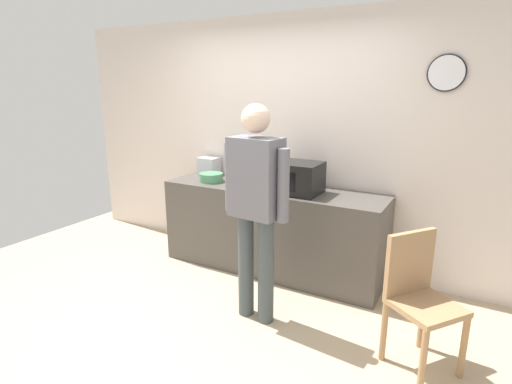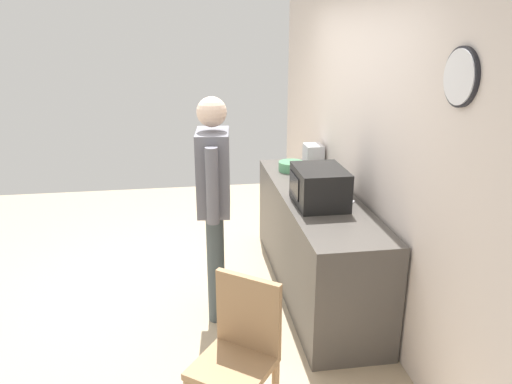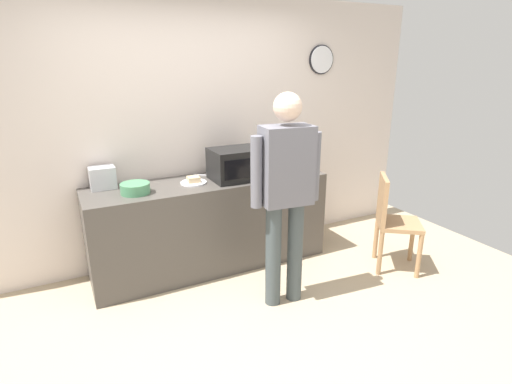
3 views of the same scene
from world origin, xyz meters
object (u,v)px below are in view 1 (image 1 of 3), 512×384
Objects in this scene: salad_bowl at (211,177)px; toaster at (209,166)px; microwave at (295,177)px; spoon_utensil at (282,183)px; fork_utensil at (308,187)px; person_standing at (256,199)px; wooden_chair at (418,294)px; sandwich_plate at (258,184)px.

salad_bowl is 1.15× the size of toaster.
microwave is 0.41m from spoon_utensil.
person_standing is (0.01, -1.09, 0.15)m from fork_utensil.
wooden_chair is (2.26, -0.78, -0.41)m from salad_bowl.
fork_utensil is (0.04, 0.25, -0.15)m from microwave.
fork_utensil is 0.18× the size of wooden_chair.
person_standing is 1.35m from wooden_chair.
salad_bowl reaches higher than wooden_chair.
spoon_utensil is (0.16, 0.23, -0.02)m from sandwich_plate.
toaster is 0.23× the size of wooden_chair.
spoon_utensil is 0.18× the size of wooden_chair.
sandwich_plate is at bearing 153.86° from wooden_chair.
toaster is (-0.23, 0.28, 0.05)m from salad_bowl.
spoon_utensil is at bearing 55.33° from sandwich_plate.
wooden_chair reaches higher than spoon_utensil.
toaster is at bearing -179.47° from spoon_utensil.
person_standing reaches higher than microwave.
microwave is 2.94× the size of spoon_utensil.
sandwich_plate is 1.44× the size of fork_utensil.
salad_bowl is at bearing -51.00° from toaster.
toaster is at bearing 129.00° from salad_bowl.
toaster is 1.67m from person_standing.
microwave reaches higher than salad_bowl.
wooden_chair is at bearing -31.71° from microwave.
sandwich_plate is 0.14× the size of person_standing.
sandwich_plate reaches higher than wooden_chair.
person_standing is 1.88× the size of wooden_chair.
spoon_utensil is (0.71, 0.29, -0.04)m from salad_bowl.
sandwich_plate is 0.26× the size of wooden_chair.
person_standing is (0.04, -0.84, 0.00)m from microwave.
spoon_utensil is at bearing 145.37° from wooden_chair.
microwave reaches higher than sandwich_plate.
spoon_utensil is at bearing 22.34° from salad_bowl.
sandwich_plate is 0.97× the size of salad_bowl.
wooden_chair is (1.55, -1.07, -0.37)m from spoon_utensil.
person_standing is at bearing -74.42° from spoon_utensil.
toaster is at bearing 138.33° from person_standing.
fork_utensil is (1.01, 0.27, -0.04)m from salad_bowl.
microwave is at bearing -6.27° from sandwich_plate.
sandwich_plate is at bearing -124.67° from spoon_utensil.
microwave reaches higher than spoon_utensil.
fork_utensil is at bearing -0.72° from toaster.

